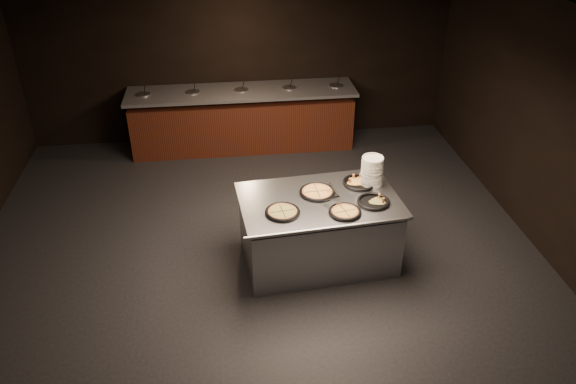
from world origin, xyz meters
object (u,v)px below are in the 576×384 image
(plate_stack, at_px, (372,171))
(pan_cheese_whole, at_px, (317,192))
(pan_veggie_whole, at_px, (282,212))
(serving_counter, at_px, (318,231))

(plate_stack, xyz_separation_m, pan_cheese_whole, (-0.67, -0.13, -0.16))
(plate_stack, distance_m, pan_veggie_whole, 1.24)
(plate_stack, xyz_separation_m, pan_veggie_whole, (-1.13, -0.50, -0.16))
(plate_stack, bearing_deg, serving_counter, -159.20)
(serving_counter, xyz_separation_m, pan_veggie_whole, (-0.46, -0.25, 0.47))
(serving_counter, bearing_deg, pan_veggie_whole, -156.29)
(plate_stack, relative_size, pan_cheese_whole, 0.85)
(plate_stack, bearing_deg, pan_cheese_whole, -169.05)
(pan_veggie_whole, relative_size, pan_cheese_whole, 0.92)
(plate_stack, relative_size, pan_veggie_whole, 0.92)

